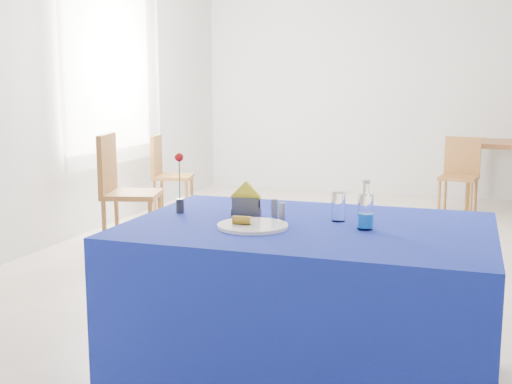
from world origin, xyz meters
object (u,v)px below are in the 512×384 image
at_px(plate, 253,226).
at_px(chair_win_b, 166,170).
at_px(chair_win_a, 121,185).
at_px(blue_table, 307,306).
at_px(chair_bg_left, 460,171).
at_px(water_bottle, 366,213).

relative_size(plate, chair_win_b, 0.36).
relative_size(plate, chair_win_a, 0.32).
distance_m(plate, chair_win_b, 4.06).
distance_m(blue_table, chair_win_a, 2.76).
bearing_deg(blue_table, chair_win_a, 137.67).
bearing_deg(chair_bg_left, chair_win_a, -127.47).
xyz_separation_m(blue_table, chair_bg_left, (0.58, 4.36, 0.10)).
bearing_deg(plate, water_bottle, 14.23).
bearing_deg(plate, chair_bg_left, 79.98).
height_order(plate, blue_table, plate).
height_order(plate, chair_bg_left, chair_bg_left).
height_order(water_bottle, chair_win_b, water_bottle).
bearing_deg(blue_table, water_bottle, -5.60).
xyz_separation_m(blue_table, chair_win_a, (-2.04, 1.86, 0.19)).
bearing_deg(plate, blue_table, 34.16).
distance_m(chair_win_a, chair_win_b, 1.47).
xyz_separation_m(plate, water_bottle, (0.47, 0.12, 0.06)).
bearing_deg(chair_win_a, chair_win_b, -3.56).
distance_m(blue_table, water_bottle, 0.52).
xyz_separation_m(chair_win_a, chair_win_b, (-0.31, 1.44, -0.07)).
distance_m(water_bottle, chair_bg_left, 4.41).
bearing_deg(plate, chair_win_b, 121.81).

